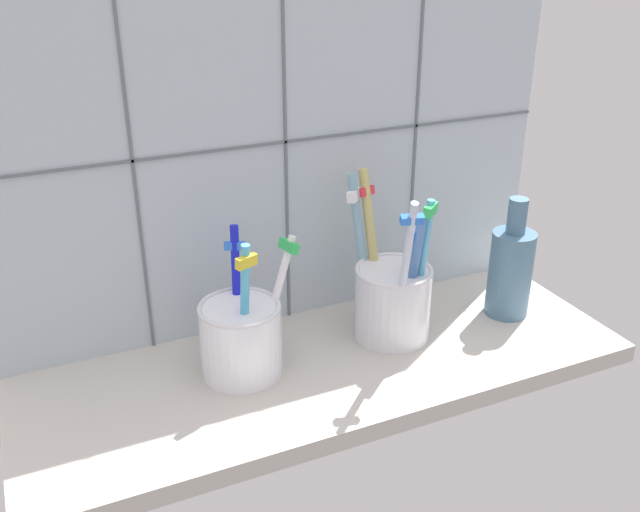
# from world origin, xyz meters

# --- Properties ---
(counter_slab) EXTENTS (0.64, 0.22, 0.02)m
(counter_slab) POSITION_xyz_m (0.00, 0.00, 0.01)
(counter_slab) COLOR #BCB7AD
(counter_slab) RESTS_ON ground
(tile_wall_back) EXTENTS (0.64, 0.02, 0.45)m
(tile_wall_back) POSITION_xyz_m (-0.00, 0.12, 0.23)
(tile_wall_back) COLOR #B2C1CC
(tile_wall_back) RESTS_ON ground
(toothbrush_cup_left) EXTENTS (0.11, 0.09, 0.15)m
(toothbrush_cup_left) POSITION_xyz_m (-0.09, 0.02, 0.06)
(toothbrush_cup_left) COLOR white
(toothbrush_cup_left) RESTS_ON counter_slab
(toothbrush_cup_right) EXTENTS (0.08, 0.13, 0.18)m
(toothbrush_cup_right) POSITION_xyz_m (0.09, 0.02, 0.07)
(toothbrush_cup_right) COLOR silver
(toothbrush_cup_right) RESTS_ON counter_slab
(ceramic_vase) EXTENTS (0.05, 0.05, 0.14)m
(ceramic_vase) POSITION_xyz_m (0.24, 0.01, 0.08)
(ceramic_vase) COLOR slate
(ceramic_vase) RESTS_ON counter_slab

